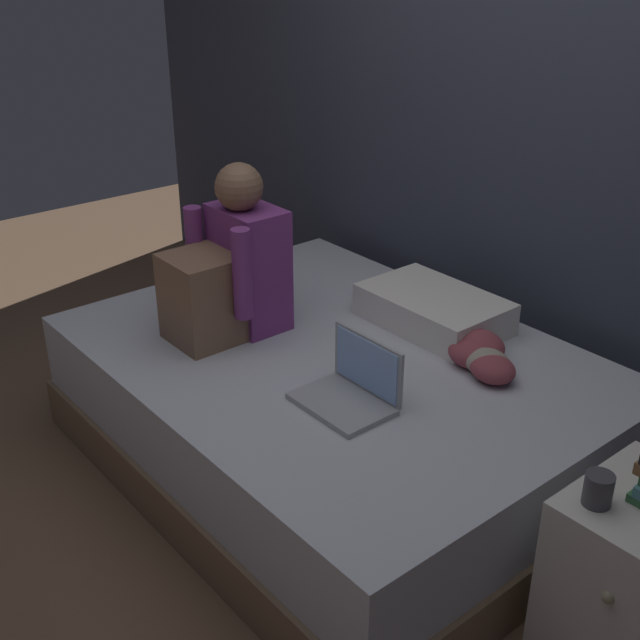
# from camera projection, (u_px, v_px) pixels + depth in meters

# --- Properties ---
(ground_plane) EXTENTS (8.00, 8.00, 0.00)m
(ground_plane) POSITION_uv_depth(u_px,v_px,m) (307.00, 519.00, 2.90)
(ground_plane) COLOR brown
(wall_back) EXTENTS (5.60, 0.10, 2.70)m
(wall_back) POSITION_uv_depth(u_px,v_px,m) (555.00, 98.00, 3.00)
(wall_back) COLOR #383D4C
(wall_back) RESTS_ON ground_plane
(bed) EXTENTS (2.00, 1.50, 0.50)m
(bed) POSITION_uv_depth(u_px,v_px,m) (335.00, 409.00, 3.11)
(bed) COLOR #7A6047
(bed) RESTS_ON ground_plane
(person_sitting) EXTENTS (0.39, 0.44, 0.66)m
(person_sitting) POSITION_uv_depth(u_px,v_px,m) (230.00, 270.00, 3.05)
(person_sitting) COLOR #75337A
(person_sitting) RESTS_ON bed
(laptop) EXTENTS (0.32, 0.23, 0.22)m
(laptop) POSITION_uv_depth(u_px,v_px,m) (352.00, 388.00, 2.65)
(laptop) COLOR #9EA0A5
(laptop) RESTS_ON bed
(pillow) EXTENTS (0.56, 0.36, 0.13)m
(pillow) POSITION_uv_depth(u_px,v_px,m) (433.00, 309.00, 3.18)
(pillow) COLOR silver
(pillow) RESTS_ON bed
(mug) EXTENTS (0.08, 0.08, 0.09)m
(mug) POSITION_uv_depth(u_px,v_px,m) (598.00, 489.00, 2.07)
(mug) COLOR #3D3D42
(mug) RESTS_ON nightstand
(clothes_pile) EXTENTS (0.32, 0.24, 0.11)m
(clothes_pile) POSITION_uv_depth(u_px,v_px,m) (481.00, 356.00, 2.86)
(clothes_pile) COLOR gray
(clothes_pile) RESTS_ON bed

